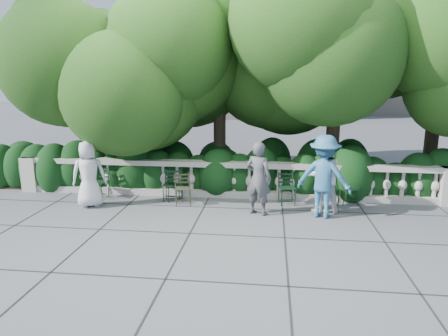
# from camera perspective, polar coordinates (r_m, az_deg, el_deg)

# --- Properties ---
(ground) EXTENTS (90.00, 90.00, 0.00)m
(ground) POSITION_cam_1_polar(r_m,az_deg,el_deg) (9.47, -0.72, -7.24)
(ground) COLOR #4F5056
(ground) RESTS_ON ground
(balustrade) EXTENTS (12.00, 0.44, 1.00)m
(balustrade) POSITION_cam_1_polar(r_m,az_deg,el_deg) (11.04, 0.49, -1.70)
(balustrade) COLOR #9E998E
(balustrade) RESTS_ON ground
(shrub_hedge) EXTENTS (15.00, 2.60, 1.70)m
(shrub_hedge) POSITION_cam_1_polar(r_m,az_deg,el_deg) (12.31, 1.10, -2.53)
(shrub_hedge) COLOR black
(shrub_hedge) RESTS_ON ground
(tree_canopy) EXTENTS (15.04, 6.52, 6.78)m
(tree_canopy) POSITION_cam_1_polar(r_m,az_deg,el_deg) (12.06, 4.65, 16.12)
(tree_canopy) COLOR #3F3023
(tree_canopy) RESTS_ON ground
(chair_a) EXTENTS (0.46, 0.50, 0.84)m
(chair_a) POSITION_cam_1_polar(r_m,az_deg,el_deg) (10.80, -7.66, -4.81)
(chair_a) COLOR black
(chair_a) RESTS_ON ground
(chair_b) EXTENTS (0.52, 0.55, 0.84)m
(chair_b) POSITION_cam_1_polar(r_m,az_deg,el_deg) (11.49, -17.67, -4.24)
(chair_b) COLOR black
(chair_b) RESTS_ON ground
(chair_c) EXTENTS (0.53, 0.56, 0.84)m
(chair_c) POSITION_cam_1_polar(r_m,az_deg,el_deg) (10.51, 9.12, -5.36)
(chair_c) COLOR black
(chair_c) RESTS_ON ground
(chair_d) EXTENTS (0.56, 0.58, 0.84)m
(chair_d) POSITION_cam_1_polar(r_m,az_deg,el_deg) (10.75, -6.92, -4.88)
(chair_d) COLOR black
(chair_d) RESTS_ON ground
(chair_e) EXTENTS (0.52, 0.56, 0.84)m
(chair_e) POSITION_cam_1_polar(r_m,az_deg,el_deg) (10.69, 15.03, -5.33)
(chair_e) COLOR black
(chair_e) RESTS_ON ground
(chair_f) EXTENTS (0.52, 0.55, 0.84)m
(chair_f) POSITION_cam_1_polar(r_m,az_deg,el_deg) (10.86, 17.58, -5.22)
(chair_f) COLOR black
(chair_f) RESTS_ON ground
(chair_weathered) EXTENTS (0.56, 0.59, 0.84)m
(chair_weathered) POSITION_cam_1_polar(r_m,az_deg,el_deg) (10.39, -5.78, -5.47)
(chair_weathered) COLOR black
(chair_weathered) RESTS_ON ground
(person_businessman) EXTENTS (0.98, 0.81, 1.71)m
(person_businessman) POSITION_cam_1_polar(r_m,az_deg,el_deg) (10.68, -18.75, -0.82)
(person_businessman) COLOR silver
(person_businessman) RESTS_ON ground
(person_woman_grey) EXTENTS (0.76, 0.64, 1.78)m
(person_woman_grey) POSITION_cam_1_polar(r_m,az_deg,el_deg) (9.57, 4.94, -1.49)
(person_woman_grey) COLOR #45454B
(person_woman_grey) RESTS_ON ground
(person_casual_man) EXTENTS (0.96, 0.78, 1.83)m
(person_casual_man) POSITION_cam_1_polar(r_m,az_deg,el_deg) (10.01, 13.94, -1.06)
(person_casual_man) COLOR silver
(person_casual_man) RESTS_ON ground
(person_older_blue) EXTENTS (1.44, 1.10, 1.96)m
(person_older_blue) POSITION_cam_1_polar(r_m,az_deg,el_deg) (9.62, 14.09, -1.20)
(person_older_blue) COLOR #2E648A
(person_older_blue) RESTS_ON ground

